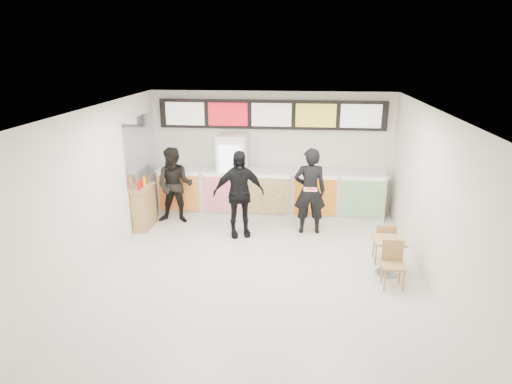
# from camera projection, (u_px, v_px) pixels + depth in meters

# --- Properties ---
(floor) EXTENTS (7.00, 7.00, 0.00)m
(floor) POSITION_uv_depth(u_px,v_px,m) (258.00, 272.00, 8.51)
(floor) COLOR beige
(floor) RESTS_ON ground
(ceiling) EXTENTS (7.00, 7.00, 0.00)m
(ceiling) POSITION_uv_depth(u_px,v_px,m) (259.00, 110.00, 7.60)
(ceiling) COLOR white
(ceiling) RESTS_ON wall_back
(wall_back) EXTENTS (6.00, 0.00, 6.00)m
(wall_back) POSITION_uv_depth(u_px,v_px,m) (271.00, 152.00, 11.38)
(wall_back) COLOR silver
(wall_back) RESTS_ON floor
(wall_left) EXTENTS (0.00, 7.00, 7.00)m
(wall_left) POSITION_uv_depth(u_px,v_px,m) (95.00, 190.00, 8.34)
(wall_left) COLOR silver
(wall_left) RESTS_ON floor
(wall_right) EXTENTS (0.00, 7.00, 7.00)m
(wall_right) POSITION_uv_depth(u_px,v_px,m) (433.00, 201.00, 7.78)
(wall_right) COLOR silver
(wall_right) RESTS_ON floor
(service_counter) EXTENTS (5.56, 0.77, 1.14)m
(service_counter) POSITION_uv_depth(u_px,v_px,m) (270.00, 192.00, 11.27)
(service_counter) COLOR silver
(service_counter) RESTS_ON floor
(menu_board) EXTENTS (5.50, 0.14, 0.70)m
(menu_board) POSITION_uv_depth(u_px,v_px,m) (272.00, 115.00, 11.01)
(menu_board) COLOR black
(menu_board) RESTS_ON wall_back
(drinks_fridge) EXTENTS (0.70, 0.67, 2.00)m
(drinks_fridge) POSITION_uv_depth(u_px,v_px,m) (232.00, 175.00, 11.24)
(drinks_fridge) COLOR white
(drinks_fridge) RESTS_ON floor
(mirror_panel) EXTENTS (0.01, 2.00, 1.50)m
(mirror_panel) POSITION_uv_depth(u_px,v_px,m) (140.00, 149.00, 10.58)
(mirror_panel) COLOR #B2B7BF
(mirror_panel) RESTS_ON wall_left
(customer_main) EXTENTS (0.74, 0.52, 1.95)m
(customer_main) POSITION_uv_depth(u_px,v_px,m) (310.00, 191.00, 10.05)
(customer_main) COLOR black
(customer_main) RESTS_ON floor
(customer_left) EXTENTS (0.89, 0.69, 1.81)m
(customer_left) POSITION_uv_depth(u_px,v_px,m) (175.00, 186.00, 10.69)
(customer_left) COLOR black
(customer_left) RESTS_ON floor
(customer_mid) EXTENTS (1.22, 0.78, 1.93)m
(customer_mid) POSITION_uv_depth(u_px,v_px,m) (239.00, 194.00, 9.89)
(customer_mid) COLOR black
(customer_mid) RESTS_ON floor
(pizza_slice) EXTENTS (0.36, 0.36, 0.02)m
(pizza_slice) POSITION_uv_depth(u_px,v_px,m) (310.00, 189.00, 9.57)
(pizza_slice) COLOR beige
(pizza_slice) RESTS_ON customer_main
(cafe_table) EXTENTS (0.55, 1.40, 0.82)m
(cafe_table) POSITION_uv_depth(u_px,v_px,m) (389.00, 250.00, 8.29)
(cafe_table) COLOR #AF8650
(cafe_table) RESTS_ON floor
(condiment_ledge) EXTENTS (0.35, 0.87, 1.16)m
(condiment_ledge) POSITION_uv_depth(u_px,v_px,m) (144.00, 207.00, 10.48)
(condiment_ledge) COLOR #AF8650
(condiment_ledge) RESTS_ON floor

